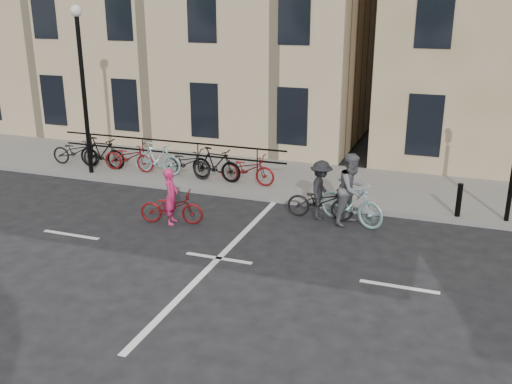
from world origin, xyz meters
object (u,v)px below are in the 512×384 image
(cyclist_pink, at_px, (171,204))
(cyclist_dark, at_px, (321,196))
(lamp_post, at_px, (82,70))
(cyclist_grey, at_px, (351,196))

(cyclist_pink, bearing_deg, cyclist_dark, -78.65)
(lamp_post, height_order, cyclist_dark, lamp_post)
(lamp_post, relative_size, cyclist_grey, 2.64)
(cyclist_pink, height_order, cyclist_dark, cyclist_dark)
(lamp_post, xyz_separation_m, cyclist_dark, (8.04, -1.16, -2.86))
(cyclist_grey, bearing_deg, cyclist_pink, 133.65)
(cyclist_pink, height_order, cyclist_grey, cyclist_grey)
(lamp_post, height_order, cyclist_grey, lamp_post)
(cyclist_pink, relative_size, cyclist_grey, 0.87)
(lamp_post, xyz_separation_m, cyclist_pink, (4.48, -2.81, -2.98))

